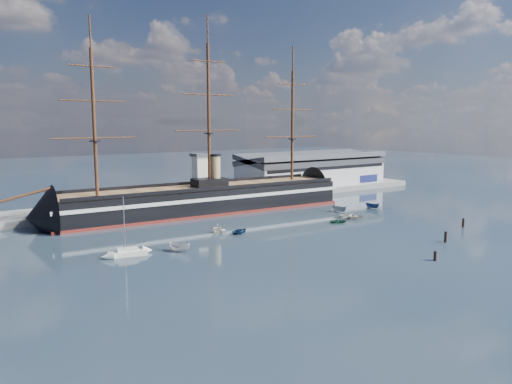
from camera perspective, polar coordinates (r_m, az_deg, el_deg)
ground at (r=136.47m, az=-0.76°, el=-3.46°), size 600.00×600.00×0.00m
quay at (r=171.70m, az=-4.78°, el=-1.11°), size 180.00×18.00×2.00m
warehouse at (r=201.97m, az=6.46°, el=2.52°), size 63.00×21.00×11.60m
quay_tower at (r=164.41m, az=-6.40°, el=1.89°), size 5.00×5.00×15.00m
warship at (r=150.20m, az=-6.54°, el=-0.89°), size 113.24×20.39×53.94m
sailboat at (r=105.83m, az=-14.46°, el=-6.67°), size 7.99×3.94×12.29m
motorboat_a at (r=107.22m, az=-8.70°, el=-6.75°), size 6.30×4.90×2.40m
motorboat_b at (r=123.31m, az=-1.81°, el=-4.71°), size 2.68×3.55×1.55m
motorboat_c at (r=153.65m, az=9.49°, el=-2.27°), size 6.43×3.55×2.43m
motorboat_d at (r=123.64m, az=-4.31°, el=-4.69°), size 7.47×4.91×2.53m
motorboat_e at (r=137.37m, az=9.45°, el=-3.49°), size 2.21×3.12×1.35m
motorboat_f at (r=162.08m, az=13.17°, el=-1.84°), size 5.75×3.45×2.16m
motorboat_g at (r=143.81m, az=10.91°, el=-3.01°), size 4.62×3.96×2.06m
piling_near_mid at (r=105.46m, az=19.77°, el=-7.39°), size 0.64×0.64×2.62m
piling_near_right at (r=121.83m, az=20.83°, el=-5.40°), size 0.64×0.64×3.22m
piling_far_right at (r=140.68m, az=22.58°, el=-3.74°), size 0.64×0.64×3.06m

